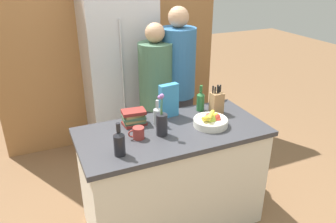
% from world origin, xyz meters
% --- Properties ---
extents(ground_plane, '(14.00, 14.00, 0.00)m').
position_xyz_m(ground_plane, '(0.00, 0.00, 0.00)').
color(ground_plane, brown).
extents(kitchen_island, '(1.48, 0.72, 0.90)m').
position_xyz_m(kitchen_island, '(0.00, 0.00, 0.45)').
color(kitchen_island, silver).
rests_on(kitchen_island, ground_plane).
extents(back_wall_wood, '(2.68, 0.12, 2.60)m').
position_xyz_m(back_wall_wood, '(0.00, 1.75, 1.30)').
color(back_wall_wood, '#9E6B3D').
rests_on(back_wall_wood, ground_plane).
extents(refrigerator, '(0.75, 0.62, 1.94)m').
position_xyz_m(refrigerator, '(-0.02, 1.39, 0.97)').
color(refrigerator, '#B7B7BC').
rests_on(refrigerator, ground_plane).
extents(fruit_bowl, '(0.28, 0.28, 0.12)m').
position_xyz_m(fruit_bowl, '(0.31, -0.06, 0.94)').
color(fruit_bowl, silver).
rests_on(fruit_bowl, kitchen_island).
extents(knife_block, '(0.10, 0.09, 0.26)m').
position_xyz_m(knife_block, '(0.48, 0.13, 1.00)').
color(knife_block, '#A87A4C').
rests_on(knife_block, kitchen_island).
extents(flower_vase, '(0.09, 0.09, 0.34)m').
position_xyz_m(flower_vase, '(-0.11, -0.04, 1.01)').
color(flower_vase, '#232328').
rests_on(flower_vase, kitchen_island).
extents(cereal_box, '(0.17, 0.08, 0.29)m').
position_xyz_m(cereal_box, '(0.07, 0.24, 1.05)').
color(cereal_box, teal).
rests_on(cereal_box, kitchen_island).
extents(coffee_mug, '(0.12, 0.09, 0.09)m').
position_xyz_m(coffee_mug, '(-0.29, -0.02, 0.95)').
color(coffee_mug, '#99332D').
rests_on(coffee_mug, kitchen_island).
extents(book_stack, '(0.20, 0.15, 0.12)m').
position_xyz_m(book_stack, '(-0.25, 0.21, 0.96)').
color(book_stack, maroon).
rests_on(book_stack, kitchen_island).
extents(bottle_oil, '(0.06, 0.06, 0.21)m').
position_xyz_m(bottle_oil, '(-0.08, 0.13, 0.99)').
color(bottle_oil, '#B2BCC1').
rests_on(bottle_oil, kitchen_island).
extents(bottle_vinegar, '(0.08, 0.08, 0.24)m').
position_xyz_m(bottle_vinegar, '(-0.48, -0.19, 1.00)').
color(bottle_vinegar, black).
rests_on(bottle_vinegar, kitchen_island).
extents(bottle_wine, '(0.07, 0.07, 0.23)m').
position_xyz_m(bottle_wine, '(0.38, 0.24, 0.99)').
color(bottle_wine, '#286633').
rests_on(bottle_wine, kitchen_island).
extents(person_at_sink, '(0.33, 0.33, 1.60)m').
position_xyz_m(person_at_sink, '(0.17, 0.78, 0.90)').
color(person_at_sink, '#383842').
rests_on(person_at_sink, ground_plane).
extents(person_in_blue, '(0.36, 0.36, 1.73)m').
position_xyz_m(person_in_blue, '(0.43, 0.81, 0.97)').
color(person_in_blue, '#383842').
rests_on(person_in_blue, ground_plane).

